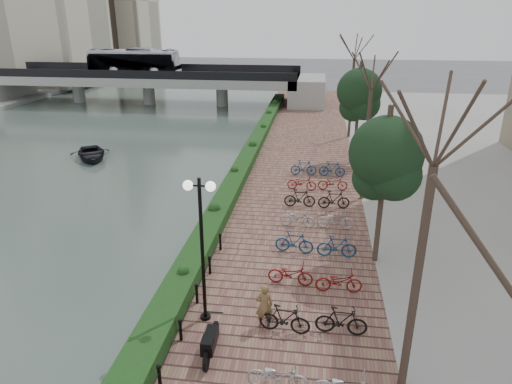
% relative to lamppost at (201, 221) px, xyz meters
% --- Properties ---
extents(river_water, '(30.00, 130.00, 0.02)m').
position_rel_lamppost_xyz_m(river_water, '(-16.89, 20.80, -4.11)').
color(river_water, '#415248').
rests_on(river_water, ground).
extents(promenade, '(8.00, 75.00, 0.50)m').
position_rel_lamppost_xyz_m(promenade, '(2.11, 13.30, -3.87)').
color(promenade, brown).
rests_on(promenade, ground).
extents(hedge, '(1.10, 56.00, 0.60)m').
position_rel_lamppost_xyz_m(hedge, '(-1.29, 15.80, -3.32)').
color(hedge, '#143412').
rests_on(hedge, promenade).
extents(chain_fence, '(0.10, 14.10, 0.70)m').
position_rel_lamppost_xyz_m(chain_fence, '(-0.49, -2.20, -3.27)').
color(chain_fence, black).
rests_on(chain_fence, promenade).
extents(lamppost, '(1.02, 0.32, 5.04)m').
position_rel_lamppost_xyz_m(lamppost, '(0.00, 0.00, 0.00)').
color(lamppost, black).
rests_on(lamppost, promenade).
extents(motorcycle, '(0.55, 1.65, 1.03)m').
position_rel_lamppost_xyz_m(motorcycle, '(0.59, -1.67, -3.10)').
color(motorcycle, black).
rests_on(motorcycle, promenade).
extents(pedestrian, '(0.66, 0.53, 1.59)m').
position_rel_lamppost_xyz_m(pedestrian, '(2.02, -0.14, -2.82)').
color(pedestrian, brown).
rests_on(pedestrian, promenade).
extents(bicycle_parking, '(2.40, 19.89, 1.00)m').
position_rel_lamppost_xyz_m(bicycle_parking, '(3.61, 6.15, -3.14)').
color(bicycle_parking, '#A8A8AD').
rests_on(bicycle_parking, promenade).
extents(street_trees, '(3.20, 37.12, 6.80)m').
position_rel_lamppost_xyz_m(street_trees, '(6.11, 8.48, -0.43)').
color(street_trees, '#31231D').
rests_on(street_trees, promenade).
extents(bridge, '(36.00, 10.77, 6.50)m').
position_rel_lamppost_xyz_m(bridge, '(-17.21, 40.80, -0.74)').
color(bridge, '#989893').
rests_on(bridge, ground).
extents(boat, '(4.66, 5.06, 0.86)m').
position_rel_lamppost_xyz_m(boat, '(-13.17, 18.20, -3.67)').
color(boat, black).
rests_on(boat, river_water).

